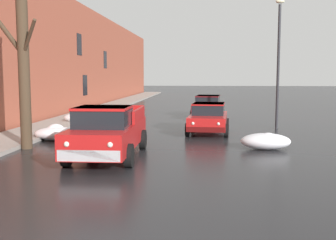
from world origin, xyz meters
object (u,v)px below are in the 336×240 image
object	(u,v)px
bare_tree_second_along_sidewalk	(23,60)
street_lamp_post	(278,58)
pickup_truck_red_approaching_near_lane	(108,131)
sedan_maroon_parked_kerbside_mid	(208,106)
sedan_red_parked_kerbside_close	(208,117)

from	to	relation	value
bare_tree_second_along_sidewalk	street_lamp_post	distance (m)	12.33
bare_tree_second_along_sidewalk	pickup_truck_red_approaching_near_lane	bearing A→B (deg)	-21.88
bare_tree_second_along_sidewalk	sedan_maroon_parked_kerbside_mid	size ratio (longest dim) A/B	1.40
sedan_red_parked_kerbside_close	sedan_maroon_parked_kerbside_mid	distance (m)	7.26
bare_tree_second_along_sidewalk	sedan_maroon_parked_kerbside_mid	xyz separation A→B (m)	(6.86, 12.04, -2.53)
bare_tree_second_along_sidewalk	sedan_red_parked_kerbside_close	bearing A→B (deg)	34.87
sedan_red_parked_kerbside_close	street_lamp_post	size ratio (longest dim) A/B	0.61
pickup_truck_red_approaching_near_lane	sedan_maroon_parked_kerbside_mid	size ratio (longest dim) A/B	1.16
sedan_red_parked_kerbside_close	sedan_maroon_parked_kerbside_mid	size ratio (longest dim) A/B	0.88
street_lamp_post	bare_tree_second_along_sidewalk	bearing A→B (deg)	-147.26
bare_tree_second_along_sidewalk	sedan_maroon_parked_kerbside_mid	bearing A→B (deg)	60.33
pickup_truck_red_approaching_near_lane	street_lamp_post	bearing A→B (deg)	49.52
pickup_truck_red_approaching_near_lane	bare_tree_second_along_sidewalk	bearing A→B (deg)	158.12
street_lamp_post	pickup_truck_red_approaching_near_lane	bearing A→B (deg)	-130.48
pickup_truck_red_approaching_near_lane	street_lamp_post	size ratio (longest dim) A/B	0.81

